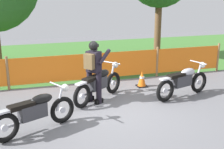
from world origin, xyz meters
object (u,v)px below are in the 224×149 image
(motorcycle_third, at_px, (99,84))
(rider_third, at_px, (94,69))
(motorcycle_lead, at_px, (36,112))
(traffic_cone, at_px, (142,79))
(motorcycle_trailing, at_px, (183,81))

(motorcycle_third, relative_size, rider_third, 1.00)
(motorcycle_lead, xyz_separation_m, traffic_cone, (3.40, 2.24, -0.20))
(motorcycle_lead, bearing_deg, motorcycle_third, 13.96)
(motorcycle_trailing, xyz_separation_m, motorcycle_third, (-2.36, 0.46, 0.01))
(rider_third, bearing_deg, traffic_cone, -10.99)
(motorcycle_trailing, xyz_separation_m, rider_third, (-2.53, 0.33, 0.49))
(motorcycle_trailing, distance_m, rider_third, 2.60)
(motorcycle_third, xyz_separation_m, rider_third, (-0.18, -0.14, 0.48))
(motorcycle_trailing, bearing_deg, motorcycle_lead, 176.26)
(motorcycle_third, bearing_deg, motorcycle_trailing, -48.67)
(motorcycle_lead, distance_m, rider_third, 2.17)
(motorcycle_lead, height_order, motorcycle_third, motorcycle_third)
(motorcycle_trailing, height_order, rider_third, rider_third)
(motorcycle_third, bearing_deg, motorcycle_lead, -178.02)
(motorcycle_third, height_order, rider_third, rider_third)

